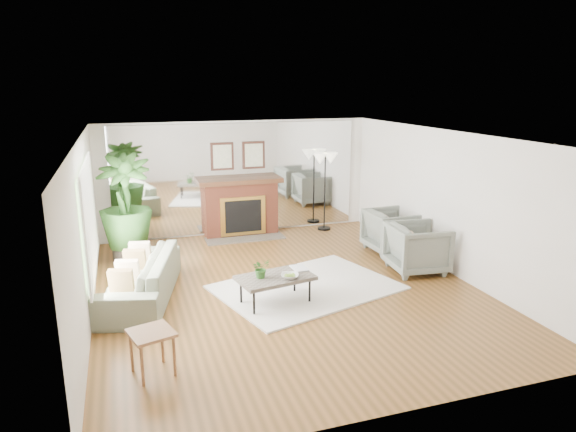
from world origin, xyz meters
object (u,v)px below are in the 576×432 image
object	(u,v)px
fireplace	(241,206)
floor_lamp	(325,165)
armchair_back	(391,231)
armchair_front	(417,248)
sofa	(140,277)
potted_ficus	(125,205)
side_table	(152,338)
coffee_table	(275,278)

from	to	relation	value
fireplace	floor_lamp	bearing A→B (deg)	-4.74
armchair_back	armchair_front	xyz separation A→B (m)	(-0.13, -1.18, 0.01)
sofa	armchair_back	bearing A→B (deg)	114.44
fireplace	armchair_front	world-z (taller)	fireplace
armchair_back	fireplace	bearing A→B (deg)	50.86
armchair_front	potted_ficus	bearing A→B (deg)	71.74
armchair_back	floor_lamp	world-z (taller)	floor_lamp
sofa	side_table	distance (m)	2.29
coffee_table	armchair_front	xyz separation A→B (m)	(2.81, 0.56, 0.03)
armchair_back	floor_lamp	size ratio (longest dim) A/B	0.53
coffee_table	fireplace	bearing A→B (deg)	84.73
side_table	potted_ficus	xyz separation A→B (m)	(-0.17, 4.17, 0.64)
coffee_table	potted_ficus	xyz separation A→B (m)	(-2.08, 2.74, 0.67)
side_table	armchair_back	bearing A→B (deg)	33.17
fireplace	armchair_back	world-z (taller)	fireplace
armchair_back	floor_lamp	bearing A→B (deg)	18.87
fireplace	coffee_table	xyz separation A→B (m)	(-0.35, -3.77, -0.25)
sofa	potted_ficus	distance (m)	2.03
fireplace	armchair_front	size ratio (longest dim) A/B	2.13
sofa	side_table	xyz separation A→B (m)	(0.03, -2.29, 0.10)
coffee_table	armchair_back	size ratio (longest dim) A/B	1.32
armchair_back	floor_lamp	xyz separation A→B (m)	(-0.68, 1.87, 1.09)
armchair_front	potted_ficus	world-z (taller)	potted_ficus
armchair_front	sofa	bearing A→B (deg)	92.14
armchair_front	potted_ficus	distance (m)	5.40
coffee_table	side_table	world-z (taller)	side_table
armchair_front	side_table	bearing A→B (deg)	118.59
floor_lamp	side_table	bearing A→B (deg)	-129.61
side_table	floor_lamp	size ratio (longest dim) A/B	0.33
sofa	potted_ficus	world-z (taller)	potted_ficus
armchair_back	coffee_table	bearing A→B (deg)	119.45
coffee_table	armchair_front	distance (m)	2.87
sofa	armchair_front	size ratio (longest dim) A/B	2.45
armchair_back	potted_ficus	distance (m)	5.17
side_table	potted_ficus	bearing A→B (deg)	92.33
coffee_table	potted_ficus	world-z (taller)	potted_ficus
side_table	floor_lamp	xyz separation A→B (m)	(4.18, 5.05, 1.06)
sofa	armchair_back	distance (m)	4.97
coffee_table	side_table	size ratio (longest dim) A/B	2.11
armchair_back	armchair_front	world-z (taller)	armchair_front
coffee_table	armchair_front	bearing A→B (deg)	11.26
armchair_back	potted_ficus	world-z (taller)	potted_ficus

